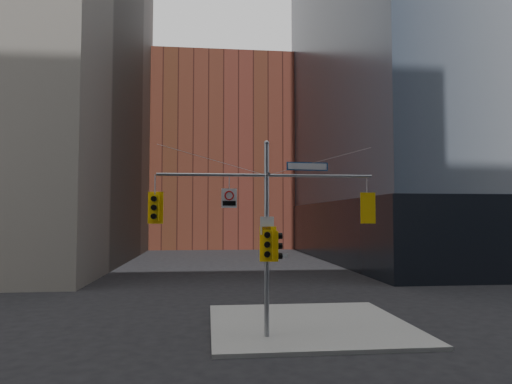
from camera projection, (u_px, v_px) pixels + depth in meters
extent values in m
plane|color=black|center=(275.00, 357.00, 14.49)|extent=(160.00, 160.00, 0.00)
cube|color=gray|center=(309.00, 324.00, 18.68)|extent=(8.00, 8.00, 0.15)
cube|color=black|center=(487.00, 231.00, 49.40)|extent=(36.40, 36.40, 6.00)
cube|color=brown|center=(221.00, 157.00, 72.85)|extent=(26.00, 20.00, 28.00)
cylinder|color=gray|center=(267.00, 241.00, 16.68)|extent=(0.18, 0.18, 7.20)
sphere|color=gray|center=(267.00, 143.00, 16.88)|extent=(0.20, 0.20, 0.20)
cylinder|color=gray|center=(212.00, 175.00, 16.60)|extent=(4.00, 0.11, 0.11)
cylinder|color=gray|center=(320.00, 176.00, 17.02)|extent=(4.00, 0.11, 0.11)
cylinder|color=gray|center=(268.00, 174.00, 16.46)|extent=(0.10, 0.70, 0.10)
cylinder|color=gray|center=(212.00, 160.00, 16.63)|extent=(4.00, 0.02, 1.12)
cylinder|color=gray|center=(319.00, 161.00, 17.05)|extent=(4.00, 0.02, 1.12)
cube|color=yellow|center=(155.00, 208.00, 16.31)|extent=(0.32, 0.23, 0.93)
cube|color=yellow|center=(156.00, 208.00, 16.47)|extent=(0.55, 0.08, 1.16)
cylinder|color=black|center=(154.00, 199.00, 16.15)|extent=(0.21, 0.16, 0.20)
cylinder|color=black|center=(154.00, 199.00, 16.22)|extent=(0.17, 0.03, 0.17)
cylinder|color=black|center=(154.00, 208.00, 16.14)|extent=(0.21, 0.16, 0.20)
cylinder|color=black|center=(154.00, 208.00, 16.21)|extent=(0.17, 0.03, 0.17)
cylinder|color=black|center=(154.00, 216.00, 16.12)|extent=(0.21, 0.16, 0.20)
cylinder|color=#0CE559|center=(154.00, 216.00, 16.19)|extent=(0.17, 0.03, 0.17)
cube|color=yellow|center=(367.00, 208.00, 17.15)|extent=(0.33, 0.26, 0.93)
cube|color=yellow|center=(368.00, 208.00, 16.99)|extent=(0.55, 0.12, 1.15)
cylinder|color=black|center=(366.00, 200.00, 17.34)|extent=(0.21, 0.17, 0.20)
cylinder|color=black|center=(366.00, 200.00, 17.27)|extent=(0.17, 0.04, 0.17)
cylinder|color=black|center=(366.00, 208.00, 17.33)|extent=(0.21, 0.17, 0.20)
cylinder|color=black|center=(367.00, 208.00, 17.26)|extent=(0.17, 0.04, 0.17)
cylinder|color=black|center=(366.00, 216.00, 17.31)|extent=(0.21, 0.17, 0.20)
cylinder|color=black|center=(367.00, 216.00, 17.24)|extent=(0.17, 0.04, 0.17)
cube|color=yellow|center=(274.00, 246.00, 16.70)|extent=(0.25, 0.36, 1.10)
cylinder|color=black|center=(280.00, 236.00, 16.74)|extent=(0.17, 0.23, 0.23)
cylinder|color=black|center=(278.00, 236.00, 16.73)|extent=(0.02, 0.20, 0.20)
cylinder|color=black|center=(280.00, 246.00, 16.72)|extent=(0.17, 0.23, 0.23)
cylinder|color=black|center=(278.00, 246.00, 16.71)|extent=(0.02, 0.20, 0.20)
cylinder|color=black|center=(280.00, 256.00, 16.70)|extent=(0.17, 0.23, 0.23)
cylinder|color=black|center=(278.00, 256.00, 16.69)|extent=(0.02, 0.20, 0.20)
cube|color=yellow|center=(268.00, 244.00, 16.39)|extent=(0.37, 0.30, 1.03)
cube|color=yellow|center=(268.00, 244.00, 16.57)|extent=(0.60, 0.16, 1.28)
cylinder|color=black|center=(267.00, 235.00, 16.22)|extent=(0.24, 0.20, 0.22)
cylinder|color=black|center=(267.00, 235.00, 16.29)|extent=(0.19, 0.06, 0.19)
cylinder|color=black|center=(267.00, 245.00, 16.20)|extent=(0.24, 0.20, 0.22)
cylinder|color=black|center=(267.00, 244.00, 16.28)|extent=(0.19, 0.06, 0.19)
cylinder|color=black|center=(267.00, 254.00, 16.18)|extent=(0.24, 0.20, 0.22)
cylinder|color=black|center=(267.00, 254.00, 16.26)|extent=(0.19, 0.06, 0.19)
cube|color=#0F448D|center=(307.00, 166.00, 16.99)|extent=(1.59, 0.16, 0.31)
cube|color=silver|center=(307.00, 166.00, 16.97)|extent=(1.49, 0.13, 0.24)
cube|color=silver|center=(229.00, 198.00, 16.60)|extent=(0.56, 0.05, 0.70)
torus|color=#B20A0A|center=(229.00, 196.00, 16.58)|extent=(0.35, 0.06, 0.35)
cube|color=black|center=(229.00, 203.00, 16.57)|extent=(0.47, 0.03, 0.17)
cube|color=silver|center=(267.00, 226.00, 16.59)|extent=(0.50, 0.03, 0.66)
cube|color=#D88C00|center=(267.00, 231.00, 16.56)|extent=(0.36, 0.01, 0.29)
cube|color=silver|center=(279.00, 256.00, 16.69)|extent=(0.68, 0.09, 0.14)
cube|color=#145926|center=(265.00, 259.00, 17.08)|extent=(0.12, 0.71, 0.14)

